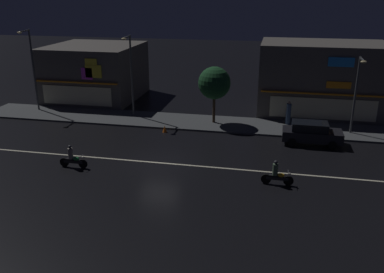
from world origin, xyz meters
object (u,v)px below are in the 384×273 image
at_px(pedestrian_on_sidewalk, 288,114).
at_px(parked_car_near_kerb, 311,133).
at_px(motorcycle_lead, 277,175).
at_px(traffic_cone, 165,129).
at_px(streetlamp_west, 32,64).
at_px(streetlamp_mid, 131,70).
at_px(motorcycle_following, 72,158).
at_px(streetlamp_east, 357,89).

relative_size(pedestrian_on_sidewalk, parked_car_near_kerb, 0.46).
relative_size(pedestrian_on_sidewalk, motorcycle_lead, 1.04).
bearing_deg(parked_car_near_kerb, motorcycle_lead, -108.06).
height_order(parked_car_near_kerb, traffic_cone, parked_car_near_kerb).
xyz_separation_m(streetlamp_west, streetlamp_mid, (9.42, 0.02, -0.16)).
bearing_deg(motorcycle_following, parked_car_near_kerb, -159.34).
xyz_separation_m(parked_car_near_kerb, motorcycle_following, (-15.32, -7.55, -0.24)).
bearing_deg(pedestrian_on_sidewalk, streetlamp_mid, 6.11).
xyz_separation_m(pedestrian_on_sidewalk, motorcycle_lead, (-0.80, -11.50, -0.42)).
xyz_separation_m(streetlamp_east, motorcycle_following, (-18.55, -10.20, -3.12)).
bearing_deg(pedestrian_on_sidewalk, motorcycle_lead, 90.47).
bearing_deg(streetlamp_mid, traffic_cone, -40.72).
xyz_separation_m(streetlamp_east, parked_car_near_kerb, (-3.24, -2.65, -2.89)).
relative_size(motorcycle_lead, traffic_cone, 3.45).
height_order(pedestrian_on_sidewalk, parked_car_near_kerb, pedestrian_on_sidewalk).
height_order(streetlamp_east, traffic_cone, streetlamp_east).
distance_m(streetlamp_mid, pedestrian_on_sidewalk, 14.00).
xyz_separation_m(streetlamp_west, pedestrian_on_sidewalk, (23.03, 0.41, -3.43)).
bearing_deg(motorcycle_following, streetlamp_east, -156.78).
height_order(streetlamp_east, motorcycle_lead, streetlamp_east).
relative_size(parked_car_near_kerb, motorcycle_lead, 2.26).
bearing_deg(traffic_cone, streetlamp_east, 8.93).
xyz_separation_m(motorcycle_following, traffic_cone, (3.98, 7.91, -0.36)).
distance_m(pedestrian_on_sidewalk, motorcycle_following, 17.99).
relative_size(streetlamp_east, parked_car_near_kerb, 1.40).
xyz_separation_m(streetlamp_mid, pedestrian_on_sidewalk, (13.61, 0.40, -3.27)).
distance_m(streetlamp_west, pedestrian_on_sidewalk, 23.29).
height_order(streetlamp_mid, pedestrian_on_sidewalk, streetlamp_mid).
distance_m(streetlamp_mid, motorcycle_following, 11.84).
relative_size(streetlamp_mid, parked_car_near_kerb, 1.65).
bearing_deg(parked_car_near_kerb, streetlamp_west, 171.50).
bearing_deg(streetlamp_mid, pedestrian_on_sidewalk, 1.67).
relative_size(streetlamp_west, parked_car_near_kerb, 1.72).
bearing_deg(motorcycle_lead, pedestrian_on_sidewalk, -93.55).
bearing_deg(pedestrian_on_sidewalk, motorcycle_following, 44.82).
distance_m(streetlamp_mid, parked_car_near_kerb, 16.04).
bearing_deg(traffic_cone, streetlamp_west, 165.97).
relative_size(streetlamp_mid, motorcycle_lead, 3.73).
xyz_separation_m(pedestrian_on_sidewalk, parked_car_near_kerb, (1.61, -4.10, -0.18)).
relative_size(motorcycle_following, traffic_cone, 3.45).
bearing_deg(streetlamp_mid, streetlamp_west, -179.90).
height_order(parked_car_near_kerb, motorcycle_following, parked_car_near_kerb).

